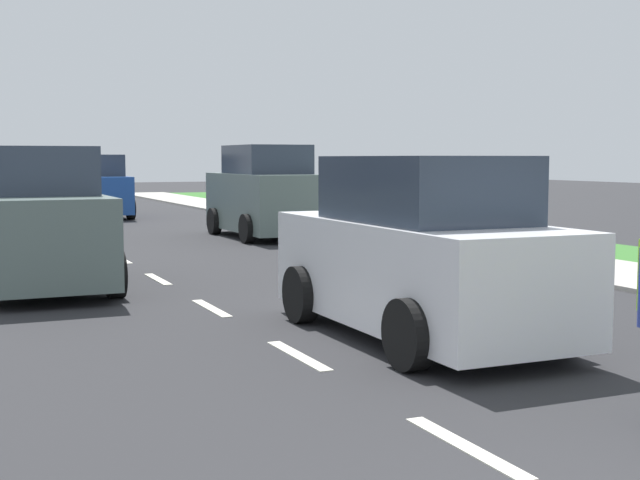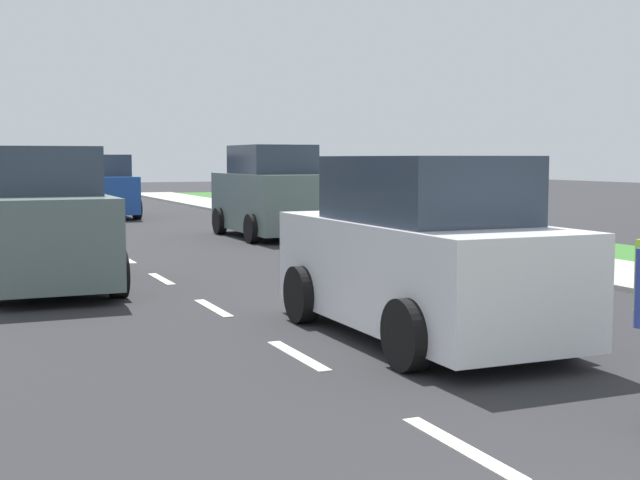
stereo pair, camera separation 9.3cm
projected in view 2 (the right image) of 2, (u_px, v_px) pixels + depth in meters
The scene contains 7 objects.
ground_plane at pixel (80, 234), 22.68m from camera, with size 96.00×96.00×0.00m, color #28282B.
sidewalk_right at pixel (586, 269), 15.43m from camera, with size 2.40×72.00×0.14m, color #B2ADA3.
lane_center_line at pixel (61, 223), 26.52m from camera, with size 0.14×46.40×0.01m.
car_outgoing_ahead at pixel (420, 254), 9.47m from camera, with size 1.92×4.20×1.98m.
car_oncoming_lead at pixel (44, 223), 13.03m from camera, with size 1.93×3.99×2.13m.
car_parked_far at pixel (270, 195), 21.62m from camera, with size 2.06×4.22×2.28m.
car_outgoing_far at pixel (101, 188), 28.84m from camera, with size 2.09×4.12×2.07m.
Camera 2 is at (-3.15, -2.23, 1.96)m, focal length 49.01 mm.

